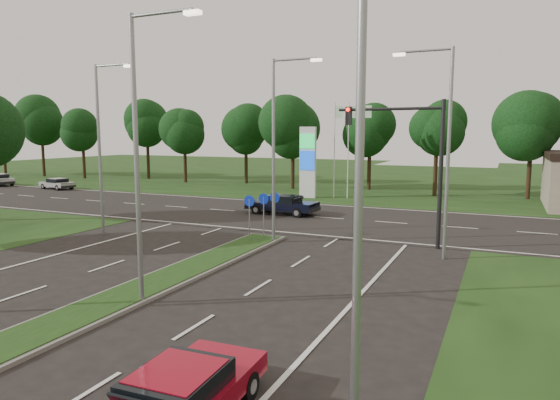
% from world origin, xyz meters
% --- Properties ---
extents(verge_far, '(160.00, 50.00, 0.02)m').
position_xyz_m(verge_far, '(0.00, 55.00, 0.00)').
color(verge_far, '#193411').
rests_on(verge_far, ground).
extents(cross_road, '(160.00, 12.00, 0.02)m').
position_xyz_m(cross_road, '(0.00, 24.00, 0.00)').
color(cross_road, black).
rests_on(cross_road, ground).
extents(median_kerb, '(2.00, 26.00, 0.12)m').
position_xyz_m(median_kerb, '(0.00, 4.00, 0.06)').
color(median_kerb, slate).
rests_on(median_kerb, ground).
extents(streetlight_median_near, '(2.53, 0.22, 9.00)m').
position_xyz_m(streetlight_median_near, '(1.00, 6.00, 5.08)').
color(streetlight_median_near, gray).
rests_on(streetlight_median_near, ground).
extents(streetlight_median_far, '(2.53, 0.22, 9.00)m').
position_xyz_m(streetlight_median_far, '(1.00, 16.00, 5.08)').
color(streetlight_median_far, gray).
rests_on(streetlight_median_far, ground).
extents(streetlight_left_far, '(2.53, 0.22, 9.00)m').
position_xyz_m(streetlight_left_far, '(-8.30, 14.00, 5.08)').
color(streetlight_left_far, gray).
rests_on(streetlight_left_far, ground).
extents(streetlight_right_far, '(2.53, 0.22, 9.00)m').
position_xyz_m(streetlight_right_far, '(8.80, 16.00, 5.08)').
color(streetlight_right_far, gray).
rests_on(streetlight_right_far, ground).
extents(streetlight_right_near, '(2.53, 0.22, 9.00)m').
position_xyz_m(streetlight_right_near, '(8.80, 2.00, 5.08)').
color(streetlight_right_near, gray).
rests_on(streetlight_right_near, ground).
extents(traffic_signal, '(5.10, 0.42, 7.00)m').
position_xyz_m(traffic_signal, '(7.19, 18.00, 4.65)').
color(traffic_signal, black).
rests_on(traffic_signal, ground).
extents(median_signs, '(1.16, 1.76, 2.38)m').
position_xyz_m(median_signs, '(0.00, 16.40, 1.71)').
color(median_signs, gray).
rests_on(median_signs, ground).
extents(gas_pylon, '(5.80, 1.26, 8.00)m').
position_xyz_m(gas_pylon, '(-3.79, 33.05, 3.20)').
color(gas_pylon, silver).
rests_on(gas_pylon, ground).
extents(treeline_far, '(6.00, 6.00, 9.90)m').
position_xyz_m(treeline_far, '(0.10, 39.93, 6.83)').
color(treeline_far, black).
rests_on(treeline_far, ground).
extents(red_sedan, '(1.88, 4.25, 1.15)m').
position_xyz_m(red_sedan, '(6.00, 0.84, 0.62)').
color(red_sedan, maroon).
rests_on(red_sedan, ground).
extents(navy_sedan, '(4.81, 2.14, 1.30)m').
position_xyz_m(navy_sedan, '(-2.39, 24.19, 0.70)').
color(navy_sedan, black).
rests_on(navy_sedan, ground).
extents(far_car_a, '(3.97, 2.21, 1.08)m').
position_xyz_m(far_car_a, '(-28.81, 29.00, 0.58)').
color(far_car_a, '#A9A9A9').
rests_on(far_car_a, ground).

